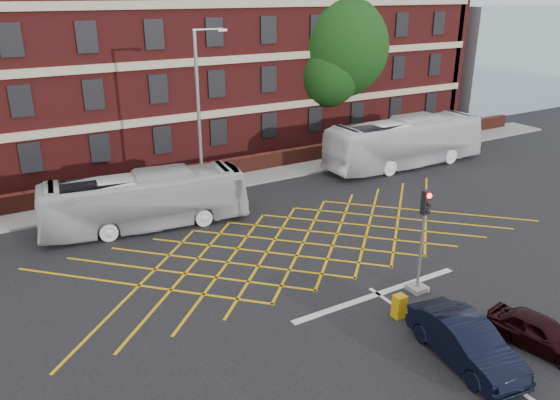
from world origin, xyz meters
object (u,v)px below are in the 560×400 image
deciduous_tree (336,54)px  utility_cabinet (399,306)px  bus_right (405,142)px  traffic_light_near (421,251)px  bus_left (145,201)px  car_maroon (540,332)px  car_navy (466,341)px  street_lamp (202,150)px

deciduous_tree → utility_cabinet: bearing=-120.5°
bus_right → traffic_light_near: traffic_light_near is taller
bus_left → car_maroon: 18.52m
car_navy → traffic_light_near: size_ratio=1.04×
car_navy → deciduous_tree: size_ratio=0.40×
car_navy → street_lamp: size_ratio=0.46×
car_maroon → traffic_light_near: bearing=89.1°
utility_cabinet → bus_right: bearing=47.1°
bus_right → utility_cabinet: size_ratio=13.33×
bus_right → street_lamp: size_ratio=1.25×
traffic_light_near → utility_cabinet: size_ratio=4.79×
bus_right → utility_cabinet: bearing=138.3°
car_maroon → street_lamp: size_ratio=0.36×
utility_cabinet → car_maroon: bearing=-53.4°
deciduous_tree → utility_cabinet: (-13.27, -22.54, -6.24)m
bus_right → deciduous_tree: bearing=-0.4°
bus_right → deciduous_tree: 9.89m
bus_left → car_maroon: (8.24, -16.56, -0.84)m
utility_cabinet → car_navy: bearing=-88.5°
deciduous_tree → car_maroon: bearing=-111.7°
bus_left → utility_cabinet: size_ratio=11.50×
bus_left → street_lamp: size_ratio=1.08×
bus_left → traffic_light_near: (7.38, -11.73, 0.34)m
car_maroon → utility_cabinet: car_maroon is taller
bus_right → utility_cabinet: (-13.04, -14.02, -1.21)m
car_navy → utility_cabinet: car_navy is taller
traffic_light_near → street_lamp: (-3.81, 12.67, 1.57)m
bus_left → street_lamp: street_lamp is taller
bus_left → utility_cabinet: bearing=-149.0°
bus_right → car_navy: 21.42m
car_navy → street_lamp: street_lamp is taller
bus_right → car_navy: bus_right is taller
bus_left → car_navy: bearing=-152.8°
car_navy → bus_left: bearing=117.3°
car_maroon → traffic_light_near: traffic_light_near is taller
deciduous_tree → car_navy: bearing=-117.3°
car_maroon → deciduous_tree: 28.96m
bus_left → street_lamp: 4.16m
car_maroon → traffic_light_near: (-0.86, 4.83, 1.18)m
utility_cabinet → deciduous_tree: bearing=59.5°
street_lamp → utility_cabinet: bearing=-82.3°
bus_right → car_maroon: (-10.23, -17.79, -1.07)m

